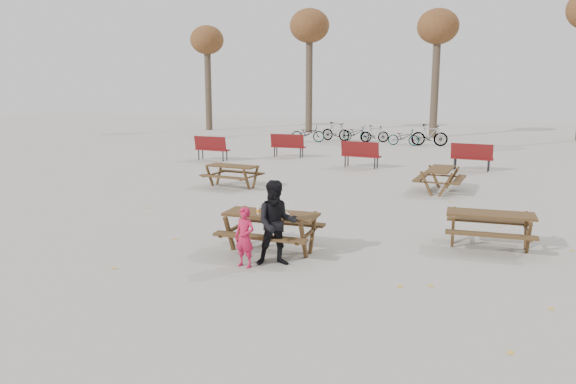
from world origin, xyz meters
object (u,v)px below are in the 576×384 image
(main_picnic_table, at_px, (271,222))
(picnic_table_far, at_px, (440,180))
(picnic_table_north, at_px, (233,176))
(soda_bottle, at_px, (258,210))
(picnic_table_east, at_px, (490,231))
(adult, at_px, (277,223))
(food_tray, at_px, (284,214))
(child, at_px, (245,237))

(main_picnic_table, xyz_separation_m, picnic_table_far, (2.64, 7.32, -0.23))
(picnic_table_far, bearing_deg, picnic_table_north, 106.98)
(soda_bottle, relative_size, picnic_table_east, 0.10)
(adult, xyz_separation_m, picnic_table_far, (2.27, 8.05, -0.42))
(food_tray, height_order, child, child)
(picnic_table_north, bearing_deg, soda_bottle, -53.79)
(child, bearing_deg, food_tray, 76.09)
(adult, bearing_deg, main_picnic_table, 93.56)
(food_tray, relative_size, picnic_table_far, 0.11)
(adult, relative_size, picnic_table_east, 0.93)
(child, xyz_separation_m, picnic_table_north, (-3.44, 6.99, -0.20))
(main_picnic_table, relative_size, child, 1.66)
(main_picnic_table, distance_m, adult, 0.84)
(food_tray, bearing_deg, picnic_table_far, 72.50)
(picnic_table_east, distance_m, picnic_table_far, 5.85)
(food_tray, relative_size, picnic_table_north, 0.11)
(soda_bottle, height_order, picnic_table_north, soda_bottle)
(main_picnic_table, distance_m, soda_bottle, 0.37)
(food_tray, height_order, picnic_table_east, food_tray)
(soda_bottle, xyz_separation_m, picnic_table_far, (2.84, 7.49, -0.49))
(main_picnic_table, xyz_separation_m, picnic_table_east, (4.01, 1.64, -0.23))
(main_picnic_table, distance_m, picnic_table_far, 7.79)
(soda_bottle, relative_size, picnic_table_far, 0.10)
(adult, bearing_deg, picnic_table_far, 50.27)
(child, xyz_separation_m, picnic_table_east, (4.14, 2.64, -0.18))
(soda_bottle, height_order, adult, adult)
(soda_bottle, height_order, picnic_table_east, soda_bottle)
(soda_bottle, bearing_deg, child, -85.06)
(picnic_table_east, bearing_deg, child, -149.13)
(picnic_table_north, bearing_deg, picnic_table_far, 19.68)
(adult, height_order, picnic_table_far, adult)
(food_tray, distance_m, picnic_table_far, 7.80)
(main_picnic_table, relative_size, picnic_table_east, 1.08)
(main_picnic_table, distance_m, child, 1.01)
(main_picnic_table, relative_size, picnic_table_north, 1.12)
(picnic_table_east, bearing_deg, soda_bottle, -158.41)
(food_tray, relative_size, child, 0.17)
(main_picnic_table, bearing_deg, child, -97.11)
(food_tray, bearing_deg, picnic_table_east, 25.16)
(main_picnic_table, bearing_deg, picnic_table_north, 120.73)
(picnic_table_east, bearing_deg, food_tray, -156.51)
(main_picnic_table, height_order, picnic_table_east, main_picnic_table)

